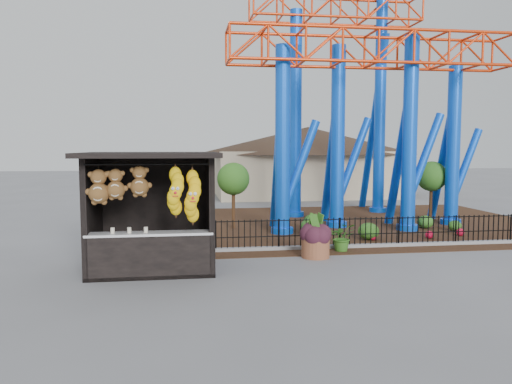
{
  "coord_description": "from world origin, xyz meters",
  "views": [
    {
      "loc": [
        -2.14,
        -12.31,
        3.25
      ],
      "look_at": [
        -0.15,
        1.5,
        2.0
      ],
      "focal_mm": 35.0,
      "sensor_mm": 36.0,
      "label": 1
    }
  ],
  "objects": [
    {
      "name": "prize_booth",
      "position": [
        -3.02,
        0.9,
        1.54
      ],
      "size": [
        3.5,
        3.4,
        3.12
      ],
      "color": "black",
      "rests_on": "ground"
    },
    {
      "name": "potted_plant",
      "position": [
        2.75,
        2.59,
        0.45
      ],
      "size": [
        0.9,
        0.8,
        0.89
      ],
      "primitive_type": "imported",
      "rotation": [
        0.0,
        0.0,
        -0.14
      ],
      "color": "#24601C",
      "rests_on": "ground"
    },
    {
      "name": "mulch_bed",
      "position": [
        4.0,
        8.0,
        0.01
      ],
      "size": [
        18.0,
        12.0,
        0.02
      ],
      "primitive_type": "cube",
      "color": "#331E11",
      "rests_on": "ground"
    },
    {
      "name": "ground",
      "position": [
        0.0,
        0.0,
        0.0
      ],
      "size": [
        120.0,
        120.0,
        0.0
      ],
      "primitive_type": "plane",
      "color": "slate",
      "rests_on": "ground"
    },
    {
      "name": "terracotta_planter",
      "position": [
        1.68,
        1.83,
        0.29
      ],
      "size": [
        0.95,
        0.95,
        0.58
      ],
      "primitive_type": "cylinder",
      "rotation": [
        0.0,
        0.0,
        -0.15
      ],
      "color": "brown",
      "rests_on": "ground"
    },
    {
      "name": "curb",
      "position": [
        4.0,
        3.0,
        0.06
      ],
      "size": [
        18.0,
        0.18,
        0.12
      ],
      "primitive_type": "cube",
      "color": "gray",
      "rests_on": "ground"
    },
    {
      "name": "picket_fence",
      "position": [
        4.9,
        3.0,
        0.5
      ],
      "size": [
        12.2,
        0.06,
        1.0
      ],
      "primitive_type": null,
      "color": "black",
      "rests_on": "ground"
    },
    {
      "name": "roller_coaster",
      "position": [
        5.12,
        8.23,
        6.44
      ],
      "size": [
        11.0,
        6.37,
        10.82
      ],
      "color": "blue",
      "rests_on": "ground"
    },
    {
      "name": "planter_foliage",
      "position": [
        1.68,
        1.83,
        0.9
      ],
      "size": [
        0.7,
        0.7,
        0.64
      ],
      "primitive_type": "ellipsoid",
      "color": "#351521",
      "rests_on": "terracotta_planter"
    },
    {
      "name": "pavilion",
      "position": [
        6.0,
        20.0,
        3.07
      ],
      "size": [
        15.0,
        15.0,
        4.8
      ],
      "color": "#BFAD8C",
      "rests_on": "ground"
    },
    {
      "name": "landscaping",
      "position": [
        4.22,
        5.54,
        0.3
      ],
      "size": [
        6.46,
        2.94,
        0.63
      ],
      "color": "#2D5E1B",
      "rests_on": "mulch_bed"
    }
  ]
}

